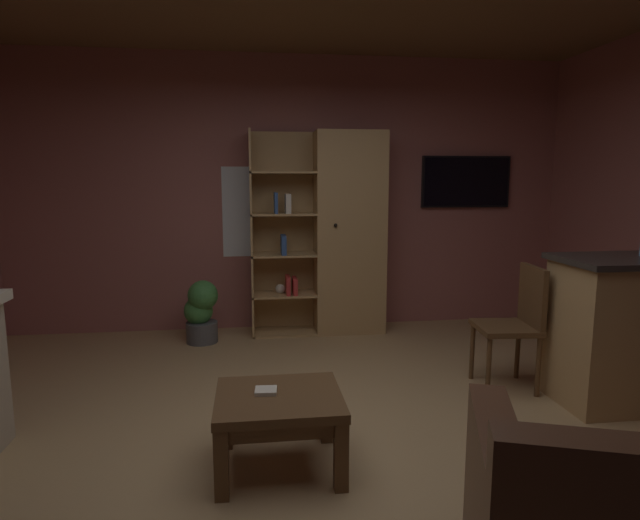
% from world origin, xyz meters
% --- Properties ---
extents(floor, '(5.72, 5.28, 0.02)m').
position_xyz_m(floor, '(0.00, 0.00, -0.01)').
color(floor, tan).
rests_on(floor, ground).
extents(wall_back, '(5.84, 0.06, 2.78)m').
position_xyz_m(wall_back, '(0.00, 2.67, 1.39)').
color(wall_back, '#9E5B56').
rests_on(wall_back, ground).
extents(window_pane_back, '(0.64, 0.01, 0.91)m').
position_xyz_m(window_pane_back, '(-0.39, 2.64, 1.22)').
color(window_pane_back, white).
extents(bookshelf_cabinet, '(1.34, 0.41, 2.01)m').
position_xyz_m(bookshelf_cabinet, '(0.47, 2.40, 1.00)').
color(bookshelf_cabinet, tan).
rests_on(bookshelf_cabinet, ground).
extents(coffee_table, '(0.67, 0.59, 0.41)m').
position_xyz_m(coffee_table, '(-0.29, -0.15, 0.33)').
color(coffee_table, brown).
rests_on(coffee_table, ground).
extents(table_book_0, '(0.12, 0.11, 0.02)m').
position_xyz_m(table_book_0, '(-0.36, -0.12, 0.42)').
color(table_book_0, beige).
rests_on(table_book_0, coffee_table).
extents(dining_chair, '(0.46, 0.46, 0.92)m').
position_xyz_m(dining_chair, '(1.51, 0.74, 0.53)').
color(dining_chair, brown).
rests_on(dining_chair, ground).
extents(potted_floor_plant, '(0.33, 0.32, 0.60)m').
position_xyz_m(potted_floor_plant, '(-0.91, 2.18, 0.31)').
color(potted_floor_plant, '#4C4C51').
rests_on(potted_floor_plant, ground).
extents(wall_mounted_tv, '(0.96, 0.06, 0.54)m').
position_xyz_m(wall_mounted_tv, '(1.86, 2.61, 1.52)').
color(wall_mounted_tv, black).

